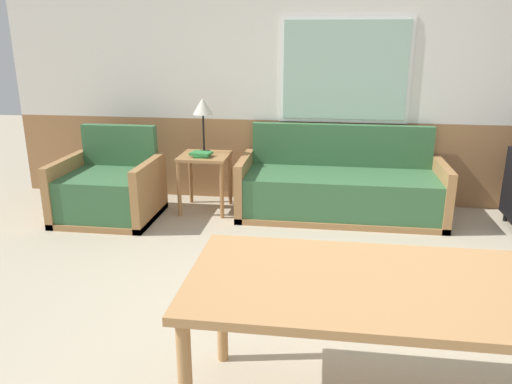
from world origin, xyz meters
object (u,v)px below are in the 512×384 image
(table_lamp, at_px, (203,109))
(couch, at_px, (340,190))
(armchair, at_px, (109,191))
(dining_table, at_px, (428,298))
(side_table, at_px, (205,165))

(table_lamp, bearing_deg, couch, -2.54)
(armchair, distance_m, dining_table, 3.62)
(couch, xyz_separation_m, table_lamp, (-1.42, 0.06, 0.78))
(side_table, relative_size, table_lamp, 1.05)
(side_table, distance_m, dining_table, 3.34)
(dining_table, bearing_deg, armchair, 136.29)
(armchair, relative_size, table_lamp, 1.66)
(armchair, relative_size, dining_table, 0.44)
(side_table, height_order, table_lamp, table_lamp)
(armchair, distance_m, side_table, 1.00)
(side_table, distance_m, table_lamp, 0.58)
(couch, xyz_separation_m, side_table, (-1.39, -0.02, 0.21))
(couch, xyz_separation_m, dining_table, (0.31, -2.89, 0.40))
(armchair, xyz_separation_m, table_lamp, (0.87, 0.46, 0.78))
(couch, height_order, armchair, armchair)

